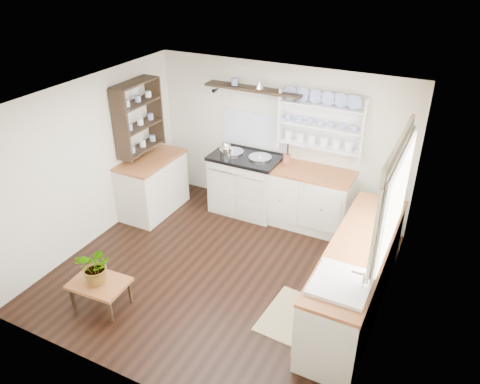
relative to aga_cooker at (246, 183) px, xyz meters
The scene contains 19 objects.
floor 1.69m from the aga_cooker, 75.30° to the right, with size 4.00×3.80×0.01m, color black.
wall_back 0.85m from the aga_cooker, 38.72° to the left, with size 4.00×0.02×2.30m, color silver.
wall_right 2.95m from the aga_cooker, 33.06° to the right, with size 0.02×3.80×2.30m, color silver.
wall_left 2.33m from the aga_cooker, 135.33° to the right, with size 0.02×3.80×2.30m, color silver.
ceiling 2.44m from the aga_cooker, 75.30° to the right, with size 4.00×3.80×0.01m, color white.
window 2.96m from the aga_cooker, 31.02° to the right, with size 0.08×1.55×1.22m.
aga_cooker is the anchor object (origin of this frame).
back_cabinets 1.01m from the aga_cooker, ahead, with size 1.27×0.63×0.90m.
right_cabinets 2.57m from the aga_cooker, 34.83° to the right, with size 0.62×2.43×0.90m.
belfast_sink 3.08m from the aga_cooker, 46.42° to the right, with size 0.55×0.60×0.45m.
left_cabinets 1.45m from the aga_cooker, 152.53° to the right, with size 0.62×1.13×0.90m.
plate_rack 1.54m from the aga_cooker, 15.46° to the left, with size 1.20×0.22×0.90m.
high_shelf 1.44m from the aga_cooker, 86.71° to the left, with size 1.50×0.29×0.16m.
left_shelving 1.91m from the aga_cooker, 154.88° to the right, with size 0.28×0.80×1.05m, color black.
kettle 0.64m from the aga_cooker, 156.85° to the right, with size 0.18×0.18×0.23m, color silver, non-canonical shape.
utensil_crock 0.79m from the aga_cooker, 10.21° to the left, with size 0.11×0.11×0.13m, color brown.
center_table 2.82m from the aga_cooker, 100.91° to the right, with size 0.67×0.50×0.35m.
potted_plant 2.82m from the aga_cooker, 100.91° to the right, with size 0.41×0.36×0.46m, color #3F7233.
floor_rug 2.50m from the aga_cooker, 51.86° to the right, with size 0.55×0.85×0.02m, color #8F7C53.
Camera 1 is at (2.42, -4.24, 3.86)m, focal length 35.00 mm.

